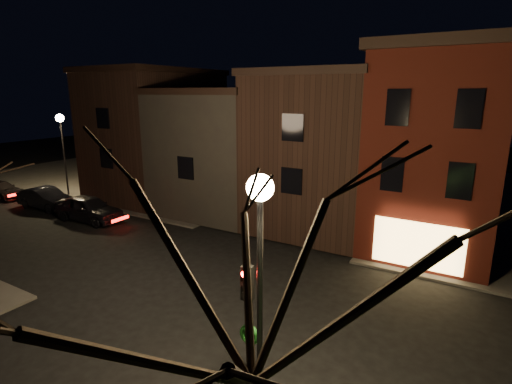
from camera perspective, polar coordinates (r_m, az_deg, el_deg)
ground at (r=18.73m, az=-6.87°, el=-12.28°), size 120.00×120.00×0.00m
sidewalk_far_left at (r=45.74m, az=-11.63°, el=3.47°), size 30.00×30.00×0.12m
corner_building at (r=22.99m, az=24.60°, el=5.61°), size 6.50×8.50×10.50m
row_building_a at (r=25.55m, az=10.10°, el=6.12°), size 7.30×10.30×9.40m
row_building_b at (r=28.94m, az=-3.56°, el=6.23°), size 7.80×10.30×8.40m
row_building_c at (r=33.44m, az=-14.03°, el=8.20°), size 7.30×10.30×9.90m
street_lamp_near at (r=8.89m, az=0.57°, el=-6.42°), size 0.60×0.60×6.48m
street_lamp_far at (r=35.34m, az=-26.04°, el=7.65°), size 0.60×0.60×6.48m
traffic_signal at (r=10.59m, az=-1.00°, el=-17.11°), size 0.58×0.38×4.05m
bare_tree_right at (r=5.92m, az=-0.65°, el=-7.22°), size 6.40×6.40×8.50m
parked_car_a at (r=28.47m, az=-22.77°, el=-2.18°), size 5.06×2.24×1.69m
parked_car_b at (r=32.73m, az=-27.82°, el=-0.82°), size 4.75×1.76×1.55m
parked_car_c at (r=37.98m, az=-32.72°, el=0.26°), size 4.72×2.28×1.32m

